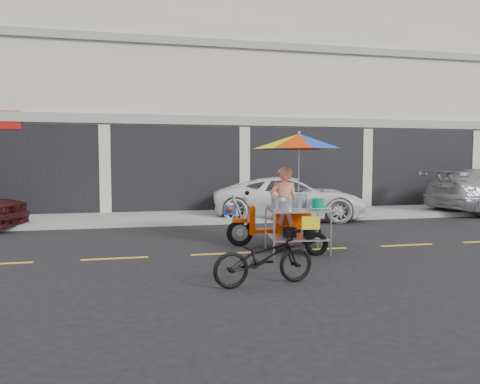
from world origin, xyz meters
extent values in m
plane|color=black|center=(0.00, 0.00, 0.00)|extent=(90.00, 90.00, 0.00)
cube|color=gray|center=(0.00, 5.50, 0.07)|extent=(45.00, 3.00, 0.15)
cube|color=beige|center=(0.00, 10.50, 4.00)|extent=(36.00, 8.00, 8.00)
cube|color=black|center=(0.00, 6.47, 1.45)|extent=(35.28, 0.06, 2.90)
cube|color=gray|center=(0.00, 6.45, 3.10)|extent=(36.00, 0.12, 0.30)
cube|color=gray|center=(0.00, 6.45, 5.60)|extent=(36.00, 0.12, 0.25)
cube|color=gold|center=(0.00, 0.00, 0.00)|extent=(42.00, 0.10, 0.01)
imported|color=white|center=(1.02, 4.70, 0.64)|extent=(5.04, 3.32, 1.29)
imported|color=black|center=(-1.82, -2.35, 0.41)|extent=(1.61, 0.76, 0.81)
torus|color=black|center=(-1.48, 0.73, 0.28)|extent=(0.57, 0.17, 0.56)
torus|color=black|center=(0.00, 0.56, 0.28)|extent=(0.57, 0.17, 0.56)
cylinder|color=#9EA0A5|center=(-1.48, 0.73, 0.28)|extent=(0.14, 0.07, 0.14)
cylinder|color=#9EA0A5|center=(0.00, 0.56, 0.28)|extent=(0.14, 0.07, 0.14)
cube|color=#B62D00|center=(-1.48, 0.73, 0.54)|extent=(0.33, 0.15, 0.08)
cylinder|color=#9EA0A5|center=(-1.48, 0.73, 0.69)|extent=(0.36, 0.09, 0.80)
cube|color=#B62D00|center=(-1.23, 0.70, 0.54)|extent=(0.15, 0.35, 0.59)
cube|color=#B62D00|center=(-0.79, 0.65, 0.32)|extent=(0.82, 0.36, 0.08)
cube|color=#B62D00|center=(-0.35, 0.60, 0.54)|extent=(0.77, 0.34, 0.40)
cube|color=black|center=(-0.44, 0.61, 0.77)|extent=(0.66, 0.31, 0.10)
cylinder|color=#9EA0A5|center=(-1.36, 0.71, 0.99)|extent=(0.09, 0.54, 0.04)
sphere|color=black|center=(-1.28, 0.90, 1.11)|extent=(0.10, 0.10, 0.10)
cylinder|color=white|center=(-1.36, 0.71, 0.47)|extent=(0.13, 0.13, 0.05)
cube|color=navy|center=(-1.69, 0.75, 0.77)|extent=(0.28, 0.24, 0.20)
cylinder|color=white|center=(-1.69, 0.75, 0.89)|extent=(0.17, 0.17, 0.05)
cone|color=#B62D00|center=(-1.71, 0.58, 0.79)|extent=(0.20, 0.24, 0.18)
torus|color=black|center=(-0.27, -0.55, 0.22)|extent=(0.46, 0.15, 0.45)
cylinder|color=#9EA0A5|center=(-1.12, -0.56, 0.42)|extent=(0.04, 0.04, 0.84)
cylinder|color=#9EA0A5|center=(-1.02, 0.33, 0.42)|extent=(0.04, 0.04, 0.84)
cylinder|color=#9EA0A5|center=(-0.04, -0.68, 0.42)|extent=(0.04, 0.04, 0.84)
cylinder|color=#9EA0A5|center=(0.06, 0.21, 0.42)|extent=(0.04, 0.04, 0.84)
cube|color=#9EA0A5|center=(-0.53, -0.17, 0.30)|extent=(1.18, 1.00, 0.03)
cube|color=#9EA0A5|center=(-0.53, -0.17, 0.84)|extent=(1.18, 1.00, 0.04)
cylinder|color=#9EA0A5|center=(-0.58, -0.62, 0.90)|extent=(1.08, 0.14, 0.02)
cylinder|color=#9EA0A5|center=(-0.48, 0.27, 0.90)|extent=(1.08, 0.14, 0.02)
cylinder|color=#9EA0A5|center=(-1.07, -0.12, 0.90)|extent=(0.12, 0.89, 0.02)
cylinder|color=#9EA0A5|center=(0.01, -0.23, 0.90)|extent=(0.12, 0.89, 0.02)
cylinder|color=#9EA0A5|center=(-0.48, 0.27, 0.30)|extent=(0.12, 0.74, 0.04)
cylinder|color=#9EA0A5|center=(-0.48, 0.27, 0.79)|extent=(0.12, 0.74, 0.04)
cube|color=gold|center=(-0.43, -0.66, 0.64)|extent=(0.35, 0.06, 0.25)
cylinder|color=#B7B7BC|center=(-0.80, 0.05, 0.96)|extent=(0.40, 0.40, 0.19)
cylinder|color=#B7B7BC|center=(-0.41, 0.03, 0.98)|extent=(0.34, 0.34, 0.25)
cylinder|color=#B7B7BC|center=(-0.15, -0.17, 0.94)|extent=(0.30, 0.30, 0.15)
cylinder|color=#B7B7BC|center=(-0.80, -0.32, 0.94)|extent=(0.33, 0.33, 0.15)
cylinder|color=#027952|center=(-0.21, -0.46, 0.97)|extent=(0.24, 0.24, 0.22)
cylinder|color=black|center=(-0.68, -0.16, 0.40)|extent=(0.31, 0.31, 0.18)
cylinder|color=black|center=(-0.28, -0.20, 0.39)|extent=(0.26, 0.26, 0.16)
cylinder|color=#9EA0A5|center=(-0.47, -0.08, 1.58)|extent=(0.03, 0.03, 1.48)
sphere|color=#9EA0A5|center=(-0.47, -0.08, 2.34)|extent=(0.06, 0.06, 0.06)
imported|color=#EB7B5C|center=(-0.54, 0.62, 0.84)|extent=(0.65, 0.47, 1.68)
camera|label=1|loc=(-3.66, -8.78, 1.82)|focal=35.00mm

